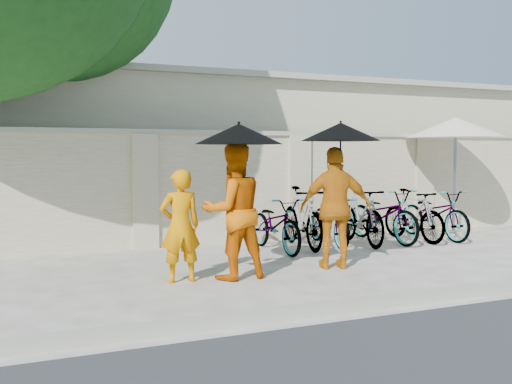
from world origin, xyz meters
name	(u,v)px	position (x,y,z in m)	size (l,w,h in m)	color
ground	(269,280)	(0.00, 0.00, 0.00)	(80.00, 80.00, 0.00)	silver
kerb	(336,307)	(0.00, -1.70, 0.06)	(40.00, 0.16, 0.12)	#A0A08F
compound_wall	(248,188)	(1.00, 3.20, 1.00)	(20.00, 0.30, 2.00)	beige
building_behind	(229,155)	(2.00, 7.00, 1.60)	(14.00, 6.00, 3.20)	beige
monk_left	(180,226)	(-1.12, 0.32, 0.73)	(0.53, 0.35, 1.47)	orange
monk_center	(233,211)	(-0.41, 0.25, 0.91)	(0.88, 0.69, 1.81)	#D15C04
parasol_center	(239,134)	(-0.36, 0.17, 1.92)	(1.16, 1.16, 1.03)	black
monk_right	(336,208)	(1.18, 0.30, 0.88)	(1.03, 0.43, 1.76)	#CB7110
parasol_right	(341,132)	(1.20, 0.22, 1.97)	(1.13, 1.13, 1.10)	black
patio_umbrella	(456,129)	(5.15, 2.29, 2.15)	(2.60, 2.60, 2.38)	#A0A08F
bike_0	(276,224)	(0.99, 1.92, 0.46)	(0.62, 1.77, 0.93)	slate
bike_1	(302,217)	(1.56, 2.07, 0.54)	(0.51, 1.79, 1.08)	slate
bike_2	(329,221)	(2.13, 2.12, 0.44)	(0.58, 1.67, 0.88)	slate
bike_3	(361,216)	(2.71, 1.95, 0.53)	(0.50, 1.77, 1.06)	slate
bike_4	(383,215)	(3.28, 2.09, 0.50)	(0.67, 1.92, 1.01)	slate
bike_5	(413,215)	(3.85, 1.93, 0.49)	(0.46, 1.64, 0.99)	slate
bike_6	(434,214)	(4.43, 2.02, 0.48)	(0.64, 1.83, 0.96)	slate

